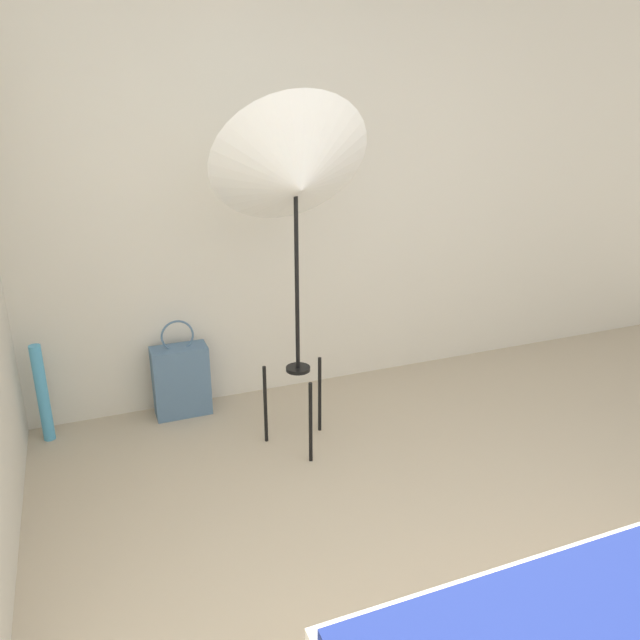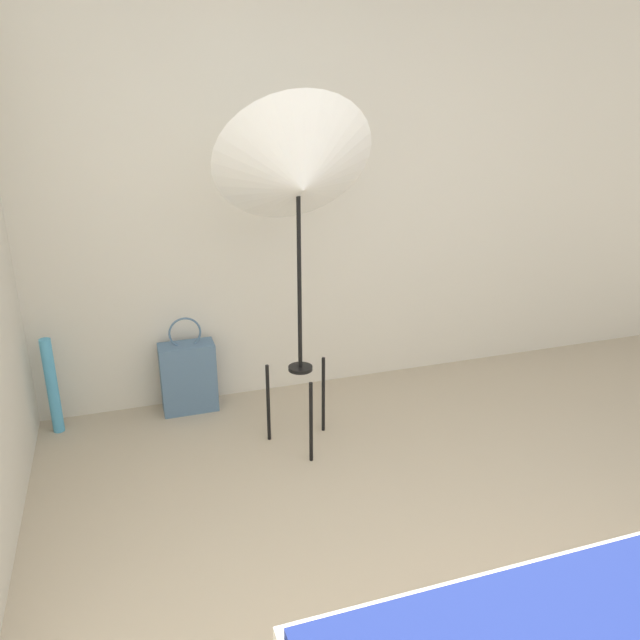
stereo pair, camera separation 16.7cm
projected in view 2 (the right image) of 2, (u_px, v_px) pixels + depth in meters
The scene contains 4 objects.
wall_back at pixel (301, 189), 3.79m from camera, with size 8.00×0.05×2.60m.
photo_umbrella at pixel (298, 176), 3.00m from camera, with size 0.81×0.65×1.87m.
tote_bag at pixel (188, 377), 3.80m from camera, with size 0.33×0.16×0.61m.
paper_roll at pixel (52, 386), 3.53m from camera, with size 0.06×0.06×0.57m.
Camera 2 is at (-1.09, -1.11, 1.86)m, focal length 35.00 mm.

